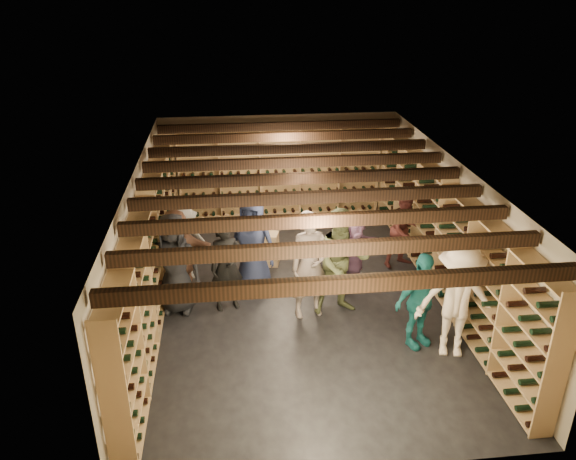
% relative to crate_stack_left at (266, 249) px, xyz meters
% --- Properties ---
extents(ground, '(8.00, 8.00, 0.00)m').
position_rel_crate_stack_left_xyz_m(ground, '(0.53, -1.30, -0.34)').
color(ground, black).
rests_on(ground, ground).
extents(walls, '(5.52, 8.02, 2.40)m').
position_rel_crate_stack_left_xyz_m(walls, '(0.53, -1.30, 0.86)').
color(walls, tan).
rests_on(walls, ground).
extents(ceiling, '(5.50, 8.00, 0.01)m').
position_rel_crate_stack_left_xyz_m(ceiling, '(0.53, -1.30, 2.06)').
color(ceiling, beige).
rests_on(ceiling, walls).
extents(ceiling_joists, '(5.40, 7.12, 0.18)m').
position_rel_crate_stack_left_xyz_m(ceiling_joists, '(0.53, -1.30, 1.92)').
color(ceiling_joists, black).
rests_on(ceiling_joists, ground).
extents(wine_rack_left, '(0.32, 7.50, 2.15)m').
position_rel_crate_stack_left_xyz_m(wine_rack_left, '(-2.04, -1.30, 0.74)').
color(wine_rack_left, '#AB8453').
rests_on(wine_rack_left, ground).
extents(wine_rack_right, '(0.32, 7.50, 2.15)m').
position_rel_crate_stack_left_xyz_m(wine_rack_right, '(3.10, -1.30, 0.74)').
color(wine_rack_right, '#AB8453').
rests_on(wine_rack_right, ground).
extents(wine_rack_back, '(4.70, 0.30, 2.15)m').
position_rel_crate_stack_left_xyz_m(wine_rack_back, '(0.53, 2.53, 0.73)').
color(wine_rack_back, '#AB8453').
rests_on(wine_rack_back, ground).
extents(crate_stack_left, '(0.57, 0.45, 0.68)m').
position_rel_crate_stack_left_xyz_m(crate_stack_left, '(0.00, 0.00, 0.00)').
color(crate_stack_left, tan).
rests_on(crate_stack_left, ground).
extents(crate_stack_right, '(0.53, 0.37, 0.34)m').
position_rel_crate_stack_left_xyz_m(crate_stack_right, '(-0.02, 0.00, -0.17)').
color(crate_stack_right, tan).
rests_on(crate_stack_right, ground).
extents(crate_loose, '(0.54, 0.40, 0.17)m').
position_rel_crate_stack_left_xyz_m(crate_loose, '(1.40, 0.25, -0.25)').
color(crate_loose, tan).
rests_on(crate_loose, ground).
extents(person_0, '(0.96, 0.70, 1.80)m').
position_rel_crate_stack_left_xyz_m(person_0, '(-1.65, -1.52, 0.56)').
color(person_0, black).
rests_on(person_0, ground).
extents(person_1, '(0.68, 0.55, 1.63)m').
position_rel_crate_stack_left_xyz_m(person_1, '(-0.78, -1.55, 0.47)').
color(person_1, black).
rests_on(person_1, ground).
extents(person_2, '(1.00, 0.83, 1.90)m').
position_rel_crate_stack_left_xyz_m(person_2, '(1.15, -1.88, 0.61)').
color(person_2, '#515934').
rests_on(person_2, ground).
extents(person_3, '(1.34, 0.99, 1.86)m').
position_rel_crate_stack_left_xyz_m(person_3, '(2.62, -3.24, 0.59)').
color(person_3, beige).
rests_on(person_3, ground).
extents(person_4, '(1.01, 0.74, 1.59)m').
position_rel_crate_stack_left_xyz_m(person_4, '(2.15, -2.95, 0.46)').
color(person_4, '#1A6B6D').
rests_on(person_4, ground).
extents(person_5, '(1.55, 0.57, 1.65)m').
position_rel_crate_stack_left_xyz_m(person_5, '(-1.65, -0.97, 0.48)').
color(person_5, brown).
rests_on(person_5, ground).
extents(person_6, '(1.03, 0.87, 1.79)m').
position_rel_crate_stack_left_xyz_m(person_6, '(-0.30, -0.92, 0.55)').
color(person_6, '#1F2644').
rests_on(person_6, ground).
extents(person_7, '(0.77, 0.59, 1.89)m').
position_rel_crate_stack_left_xyz_m(person_7, '(0.60, -1.91, 0.60)').
color(person_7, gray).
rests_on(person_7, ground).
extents(person_8, '(0.91, 0.82, 1.55)m').
position_rel_crate_stack_left_xyz_m(person_8, '(2.71, -0.36, 0.44)').
color(person_8, '#4C201D').
rests_on(person_8, ground).
extents(person_9, '(1.08, 0.77, 1.51)m').
position_rel_crate_stack_left_xyz_m(person_9, '(-1.56, -0.42, 0.42)').
color(person_9, '#A19D92').
rests_on(person_9, ground).
extents(person_11, '(1.46, 0.98, 1.51)m').
position_rel_crate_stack_left_xyz_m(person_11, '(1.51, -1.14, 0.41)').
color(person_11, '#8D5F8D').
rests_on(person_11, ground).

